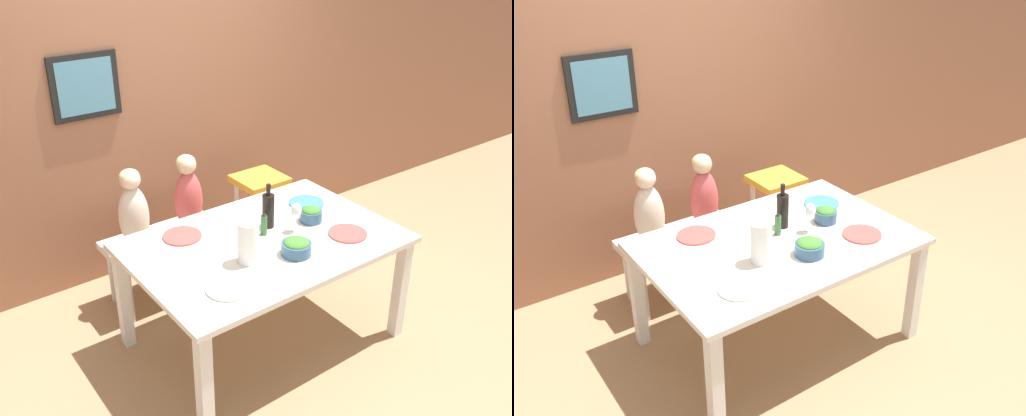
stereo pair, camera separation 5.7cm
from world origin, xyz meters
TOP-DOWN VIEW (x-y plane):
  - ground_plane at (0.00, 0.00)m, footprint 14.00×14.00m
  - wall_back at (-0.00, 1.32)m, footprint 10.00×0.09m
  - dining_table at (0.00, 0.00)m, footprint 1.57×1.06m
  - chair_far_left at (-0.46, 0.80)m, footprint 0.42×0.40m
  - chair_far_center at (-0.05, 0.80)m, footprint 0.42×0.40m
  - chair_right_highchair at (0.57, 0.80)m, footprint 0.36×0.34m
  - person_child_left at (-0.46, 0.80)m, footprint 0.20×0.16m
  - person_child_center at (-0.05, 0.80)m, footprint 0.20×0.16m
  - wine_bottle at (0.12, 0.12)m, footprint 0.08×0.08m
  - paper_towel_roll at (-0.21, -0.14)m, footprint 0.12×0.12m
  - wine_glass_near at (0.22, -0.02)m, footprint 0.07×0.07m
  - salad_bowl_large at (0.05, -0.24)m, footprint 0.17×0.17m
  - salad_bowl_small at (0.38, 0.02)m, footprint 0.14×0.14m
  - dinner_plate_front_left at (-0.46, -0.29)m, footprint 0.24×0.24m
  - dinner_plate_back_left at (-0.37, 0.32)m, footprint 0.24×0.24m
  - dinner_plate_back_right at (0.52, 0.22)m, footprint 0.24×0.24m
  - dinner_plate_front_right at (0.45, -0.25)m, footprint 0.24×0.24m
  - condiment_bottle_hot_sauce at (0.04, 0.05)m, footprint 0.04×0.04m

SIDE VIEW (x-z plane):
  - ground_plane at x=0.00m, z-range 0.00..0.00m
  - chair_far_left at x=-0.46m, z-range 0.16..0.64m
  - chair_far_center at x=-0.05m, z-range 0.16..0.64m
  - chair_right_highchair at x=0.57m, z-range 0.20..0.91m
  - dining_table at x=0.00m, z-range 0.28..1.01m
  - dinner_plate_front_left at x=-0.46m, z-range 0.73..0.74m
  - dinner_plate_back_left at x=-0.37m, z-range 0.73..0.74m
  - dinner_plate_back_right at x=0.52m, z-range 0.73..0.74m
  - dinner_plate_front_right at x=0.45m, z-range 0.73..0.74m
  - person_child_left at x=-0.46m, z-range 0.48..1.02m
  - person_child_center at x=-0.05m, z-range 0.48..1.02m
  - salad_bowl_large at x=0.05m, z-range 0.73..0.83m
  - salad_bowl_small at x=0.38m, z-range 0.73..0.83m
  - condiment_bottle_hot_sauce at x=0.04m, z-range 0.73..0.88m
  - wine_bottle at x=0.12m, z-range 0.70..0.99m
  - paper_towel_roll at x=-0.21m, z-range 0.73..0.98m
  - wine_glass_near at x=0.22m, z-range 0.77..0.96m
  - wall_back at x=0.00m, z-range 0.00..2.70m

